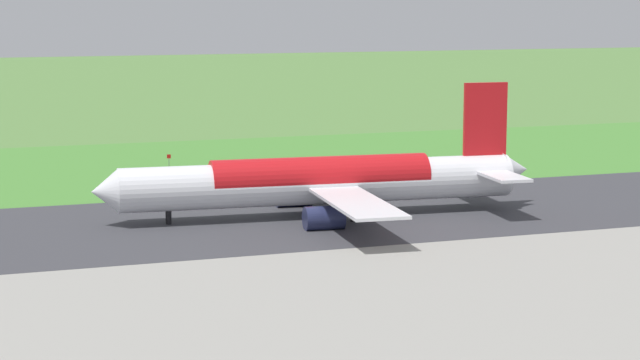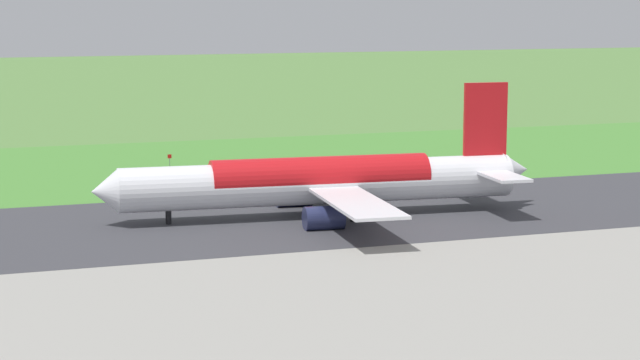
{
  "view_description": "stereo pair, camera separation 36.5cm",
  "coord_description": "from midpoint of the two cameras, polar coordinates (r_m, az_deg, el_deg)",
  "views": [
    {
      "loc": [
        35.97,
        127.47,
        26.01
      ],
      "look_at": [
        -8.29,
        0.0,
        4.5
      ],
      "focal_mm": 64.05,
      "sensor_mm": 36.0,
      "label": 1
    },
    {
      "loc": [
        35.62,
        127.58,
        26.01
      ],
      "look_at": [
        -8.29,
        0.0,
        4.5
      ],
      "focal_mm": 64.05,
      "sensor_mm": 36.0,
      "label": 2
    }
  ],
  "objects": [
    {
      "name": "traffic_cone_orange",
      "position": [
        170.82,
        -8.4,
        0.29
      ],
      "size": [
        0.4,
        0.4,
        0.55
      ],
      "primitive_type": "cone",
      "color": "orange",
      "rests_on": "ground"
    },
    {
      "name": "ground_plane",
      "position": [
        134.98,
        -3.41,
        -2.07
      ],
      "size": [
        800.0,
        800.0,
        0.0
      ],
      "primitive_type": "plane",
      "color": "#547F3D"
    },
    {
      "name": "apron_concrete",
      "position": [
        89.32,
        5.42,
        -7.9
      ],
      "size": [
        440.0,
        110.0,
        0.05
      ],
      "primitive_type": "cube",
      "color": "gray",
      "rests_on": "ground"
    },
    {
      "name": "airliner_main",
      "position": [
        136.75,
        0.08,
        -0.05
      ],
      "size": [
        54.15,
        44.33,
        15.88
      ],
      "color": "white",
      "rests_on": "ground"
    },
    {
      "name": "no_stopping_sign",
      "position": [
        175.41,
        -7.62,
        0.94
      ],
      "size": [
        0.6,
        0.1,
        2.52
      ],
      "color": "slate",
      "rests_on": "ground"
    },
    {
      "name": "runway_asphalt",
      "position": [
        134.98,
        -3.41,
        -2.06
      ],
      "size": [
        600.0,
        35.66,
        0.06
      ],
      "primitive_type": "cube",
      "color": "#38383D",
      "rests_on": "ground"
    },
    {
      "name": "grass_verge_foreground",
      "position": [
        171.39,
        -6.87,
        0.27
      ],
      "size": [
        600.0,
        80.0,
        0.04
      ],
      "primitive_type": "cube",
      "color": "#478534",
      "rests_on": "ground"
    }
  ]
}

